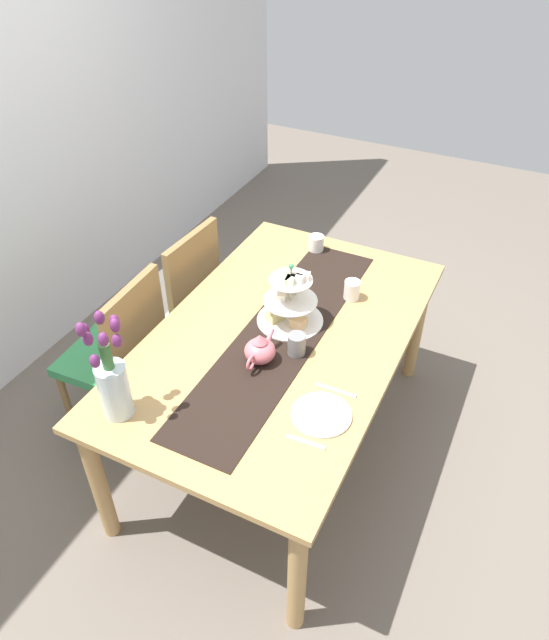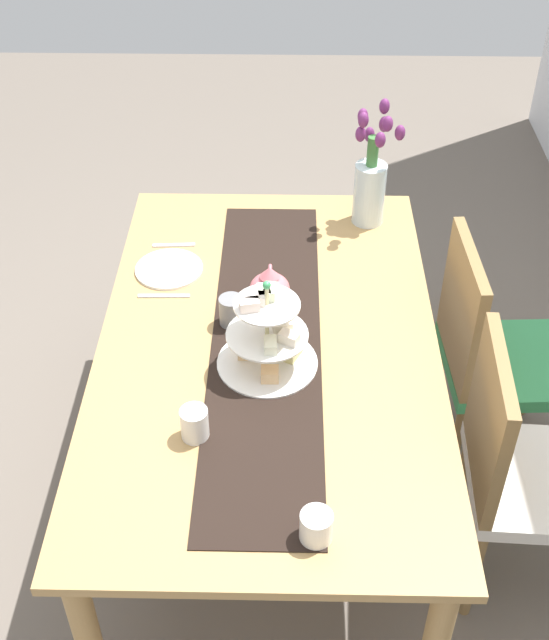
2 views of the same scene
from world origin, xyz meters
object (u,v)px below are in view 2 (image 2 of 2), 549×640
tulip_vase (371,181)px  cream_jug (316,527)px  chair_right (519,465)px  knife_left (164,296)px  fork_left (174,245)px  mug_grey (231,311)px  mug_white_text (195,424)px  teapot (270,288)px  dinner_plate_left (169,269)px  tiered_cake_stand (268,339)px  dining_table (268,363)px  chair_left (488,350)px

tulip_vase → cream_jug: (1.39, -0.22, -0.13)m
chair_right → knife_left: size_ratio=5.35×
fork_left → mug_grey: size_ratio=1.58×
mug_grey → mug_white_text: mug_grey is taller
cream_jug → mug_white_text: (-0.32, -0.32, 0.01)m
teapot → mug_grey: bearing=-46.8°
teapot → mug_white_text: 0.61m
dinner_plate_left → knife_left: dinner_plate_left is taller
tulip_vase → dinner_plate_left: (0.32, -0.70, -0.16)m
chair_right → knife_left: 1.23m
tiered_cake_stand → dinner_plate_left: (-0.46, -0.35, -0.10)m
teapot → mug_grey: size_ratio=2.51×
chair_right → tiered_cake_stand: 0.83m
mug_grey → fork_left: bearing=-151.4°
fork_left → knife_left: bearing=0.0°
dining_table → cream_jug: (0.71, 0.13, 0.13)m
dining_table → chair_left: size_ratio=1.89×
dining_table → dinner_plate_left: dinner_plate_left is taller
tiered_cake_stand → teapot: (-0.29, -0.00, -0.04)m
dinner_plate_left → mug_grey: mug_grey is taller
tulip_vase → mug_grey: 0.77m
mug_white_text → dinner_plate_left: bearing=-168.0°
dinner_plate_left → chair_right: bearing=59.3°
teapot → fork_left: bearing=-132.0°
dining_table → knife_left: bearing=-122.2°
chair_left → tiered_cake_stand: size_ratio=2.99×
knife_left → mug_white_text: bearing=14.8°
chair_left → tulip_vase: (-0.46, -0.40, 0.39)m
cream_jug → tulip_vase: bearing=171.2°
chair_left → fork_left: bearing=-104.6°
chair_left → teapot: bearing=-88.0°
fork_left → mug_white_text: bearing=10.1°
dinner_plate_left → fork_left: (-0.15, 0.00, -0.00)m
fork_left → mug_white_text: mug_white_text is taller
chair_left → tiered_cake_stand: 0.87m
dining_table → teapot: 0.25m
fork_left → mug_grey: bearing=28.6°
dining_table → teapot: bearing=180.0°
fork_left → knife_left: size_ratio=0.88×
chair_left → fork_left: 1.15m
teapot → tulip_vase: (-0.49, 0.35, 0.11)m
mug_grey → mug_white_text: 0.48m
chair_right → fork_left: size_ratio=6.07×
chair_left → knife_left: size_ratio=5.35×
dining_table → mug_grey: size_ratio=18.10×
knife_left → cream_jug: bearing=27.3°
mug_grey → mug_white_text: size_ratio=1.00×
tiered_cake_stand → tulip_vase: 0.86m
cream_jug → chair_right: bearing=124.4°
cream_jug → chair_left: bearing=146.5°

